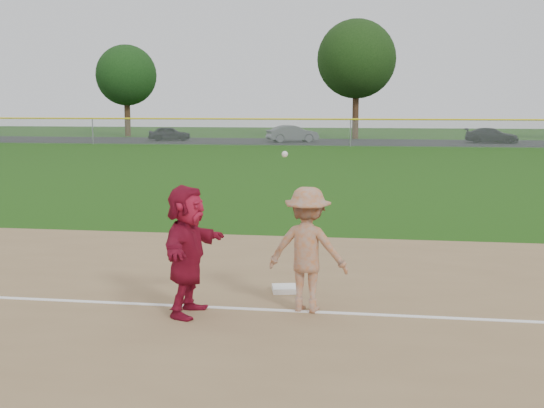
# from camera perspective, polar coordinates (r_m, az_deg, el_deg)

# --- Properties ---
(ground) EXTENTS (160.00, 160.00, 0.00)m
(ground) POSITION_cam_1_polar(r_m,az_deg,el_deg) (11.21, -1.16, -7.70)
(ground) COLOR #1B460D
(ground) RESTS_ON ground
(foul_line) EXTENTS (60.00, 0.10, 0.01)m
(foul_line) POSITION_cam_1_polar(r_m,az_deg,el_deg) (10.45, -1.92, -8.76)
(foul_line) COLOR white
(foul_line) RESTS_ON infield_dirt
(parking_asphalt) EXTENTS (120.00, 10.00, 0.01)m
(parking_asphalt) POSITION_cam_1_polar(r_m,az_deg,el_deg) (56.73, 6.79, 5.17)
(parking_asphalt) COLOR black
(parking_asphalt) RESTS_ON ground
(first_base) EXTENTS (0.47, 0.47, 0.09)m
(first_base) POSITION_cam_1_polar(r_m,az_deg,el_deg) (11.38, 1.06, -7.11)
(first_base) COLOR white
(first_base) RESTS_ON infield_dirt
(base_runner) EXTENTS (0.78, 1.84, 1.93)m
(base_runner) POSITION_cam_1_polar(r_m,az_deg,el_deg) (10.05, -7.11, -3.86)
(base_runner) COLOR maroon
(base_runner) RESTS_ON infield_dirt
(car_left) EXTENTS (3.80, 2.25, 1.21)m
(car_left) POSITION_cam_1_polar(r_m,az_deg,el_deg) (58.92, -8.57, 5.85)
(car_left) COLOR black
(car_left) RESTS_ON parking_asphalt
(car_mid) EXTENTS (4.41, 3.01, 1.38)m
(car_mid) POSITION_cam_1_polar(r_m,az_deg,el_deg) (56.16, 1.73, 5.91)
(car_mid) COLOR #54575B
(car_mid) RESTS_ON parking_asphalt
(car_right) EXTENTS (4.31, 2.08, 1.21)m
(car_right) POSITION_cam_1_polar(r_m,az_deg,el_deg) (57.39, 17.90, 5.48)
(car_right) COLOR black
(car_right) RESTS_ON parking_asphalt
(first_base_play) EXTENTS (1.30, 0.86, 2.38)m
(first_base_play) POSITION_cam_1_polar(r_m,az_deg,el_deg) (10.18, 3.00, -3.81)
(first_base_play) COLOR gray
(first_base_play) RESTS_ON infield_dirt
(outfield_fence) EXTENTS (110.00, 0.12, 110.00)m
(outfield_fence) POSITION_cam_1_polar(r_m,az_deg,el_deg) (50.66, 6.60, 7.02)
(outfield_fence) COLOR #999EA0
(outfield_fence) RESTS_ON ground
(tree_1) EXTENTS (5.80, 5.80, 8.75)m
(tree_1) POSITION_cam_1_polar(r_m,az_deg,el_deg) (67.99, -12.10, 10.48)
(tree_1) COLOR #372414
(tree_1) RESTS_ON ground
(tree_2) EXTENTS (7.00, 7.00, 10.58)m
(tree_2) POSITION_cam_1_polar(r_m,az_deg,el_deg) (62.27, 7.08, 11.94)
(tree_2) COLOR #3B2415
(tree_2) RESTS_ON ground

